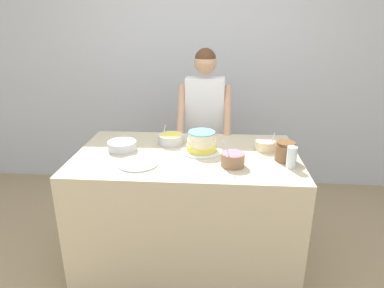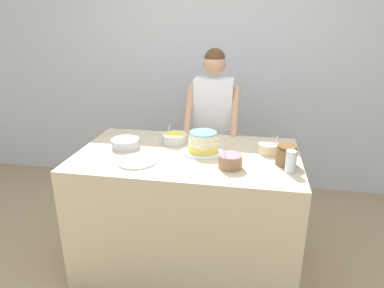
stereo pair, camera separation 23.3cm
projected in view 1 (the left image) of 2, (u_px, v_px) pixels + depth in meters
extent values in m
cube|color=silver|center=(199.00, 69.00, 3.66)|extent=(10.00, 0.05, 2.60)
cube|color=#C6B793|center=(187.00, 210.00, 2.57)|extent=(1.56, 0.91, 0.92)
cylinder|color=#2D2D38|center=(196.00, 179.00, 3.24)|extent=(0.10, 0.10, 0.76)
cylinder|color=#2D2D38|center=(212.00, 180.00, 3.23)|extent=(0.10, 0.10, 0.76)
cube|color=white|center=(205.00, 111.00, 3.00)|extent=(0.33, 0.18, 0.57)
cylinder|color=tan|center=(181.00, 116.00, 2.87)|extent=(0.06, 0.36, 0.48)
cylinder|color=tan|center=(227.00, 117.00, 2.84)|extent=(0.06, 0.36, 0.48)
sphere|color=tan|center=(205.00, 63.00, 2.86)|extent=(0.19, 0.19, 0.19)
sphere|color=#51331E|center=(205.00, 59.00, 2.85)|extent=(0.18, 0.18, 0.18)
cylinder|color=silver|center=(202.00, 151.00, 2.44)|extent=(0.30, 0.30, 0.01)
cylinder|color=#F2DB4C|center=(202.00, 147.00, 2.44)|extent=(0.22, 0.22, 0.04)
cylinder|color=#F4EABC|center=(202.00, 142.00, 2.42)|extent=(0.20, 0.20, 0.04)
cylinder|color=#F4EABC|center=(202.00, 136.00, 2.41)|extent=(0.19, 0.19, 0.04)
cylinder|color=#60B7E0|center=(202.00, 132.00, 2.40)|extent=(0.19, 0.19, 0.01)
cylinder|color=silver|center=(171.00, 139.00, 2.58)|extent=(0.19, 0.19, 0.07)
cylinder|color=#F2DB4C|center=(171.00, 135.00, 2.57)|extent=(0.16, 0.16, 0.01)
cylinder|color=silver|center=(163.00, 134.00, 2.60)|extent=(0.04, 0.08, 0.12)
cylinder|color=silver|center=(122.00, 146.00, 2.46)|extent=(0.20, 0.20, 0.07)
cylinder|color=white|center=(122.00, 142.00, 2.45)|extent=(0.18, 0.18, 0.01)
cylinder|color=beige|center=(265.00, 146.00, 2.46)|extent=(0.14, 0.14, 0.07)
cylinder|color=pink|center=(266.00, 142.00, 2.45)|extent=(0.12, 0.12, 0.01)
cylinder|color=silver|center=(272.00, 140.00, 2.45)|extent=(0.02, 0.08, 0.13)
cylinder|color=#936B4C|center=(233.00, 160.00, 2.19)|extent=(0.15, 0.15, 0.09)
cylinder|color=#9E66B7|center=(233.00, 154.00, 2.18)|extent=(0.13, 0.13, 0.01)
cylinder|color=silver|center=(229.00, 154.00, 2.14)|extent=(0.08, 0.06, 0.18)
cylinder|color=silver|center=(292.00, 157.00, 2.16)|extent=(0.06, 0.06, 0.14)
cylinder|color=silver|center=(138.00, 164.00, 2.23)|extent=(0.26, 0.26, 0.01)
cylinder|color=brown|center=(285.00, 153.00, 2.27)|extent=(0.13, 0.13, 0.11)
cylinder|color=brown|center=(286.00, 144.00, 2.25)|extent=(0.12, 0.12, 0.02)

